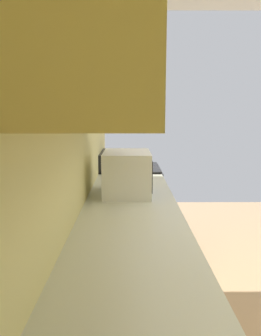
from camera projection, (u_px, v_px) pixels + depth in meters
The scene contains 6 objects.
wall_back at pixel (66, 142), 1.92m from camera, with size 4.47×0.12×2.65m, color #E8D981.
counter_run at pixel (130, 329), 1.64m from camera, with size 3.47×0.64×0.89m.
upper_cabinets at pixel (100, 30), 1.41m from camera, with size 1.96×0.35×0.73m.
oven_range at pixel (131, 207), 3.69m from camera, with size 0.69×0.65×1.07m.
microwave at pixel (127, 173), 2.48m from camera, with size 0.46×0.35×0.32m.
bowl at pixel (136, 177), 3.01m from camera, with size 0.15×0.15×0.05m.
Camera 1 is at (-1.92, 1.34, 1.50)m, focal length 36.03 mm.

